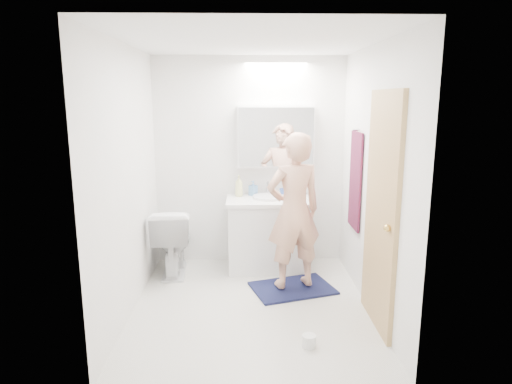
{
  "coord_description": "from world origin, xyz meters",
  "views": [
    {
      "loc": [
        -0.06,
        -3.93,
        1.93
      ],
      "look_at": [
        0.05,
        0.25,
        1.05
      ],
      "focal_mm": 31.36,
      "sensor_mm": 36.0,
      "label": 1
    }
  ],
  "objects_px": {
    "medicine_cabinet": "(276,137)",
    "toilet": "(173,240)",
    "vanity_cabinet": "(269,235)",
    "toilet_paper_roll": "(309,341)",
    "person": "(294,211)",
    "toothbrush_cup": "(283,192)",
    "soap_bottle_b": "(253,188)",
    "soap_bottle_a": "(239,186)"
  },
  "relations": [
    {
      "from": "soap_bottle_a",
      "to": "soap_bottle_b",
      "type": "bearing_deg",
      "value": 10.35
    },
    {
      "from": "toilet",
      "to": "toilet_paper_roll",
      "type": "relative_size",
      "value": 6.89
    },
    {
      "from": "soap_bottle_b",
      "to": "medicine_cabinet",
      "type": "bearing_deg",
      "value": 6.58
    },
    {
      "from": "person",
      "to": "toilet_paper_roll",
      "type": "relative_size",
      "value": 14.23
    },
    {
      "from": "vanity_cabinet",
      "to": "soap_bottle_b",
      "type": "relative_size",
      "value": 5.15
    },
    {
      "from": "vanity_cabinet",
      "to": "toilet_paper_roll",
      "type": "relative_size",
      "value": 8.18
    },
    {
      "from": "toilet",
      "to": "vanity_cabinet",
      "type": "bearing_deg",
      "value": -177.47
    },
    {
      "from": "soap_bottle_b",
      "to": "person",
      "type": "bearing_deg",
      "value": -63.68
    },
    {
      "from": "soap_bottle_a",
      "to": "toothbrush_cup",
      "type": "distance_m",
      "value": 0.52
    },
    {
      "from": "toothbrush_cup",
      "to": "toilet",
      "type": "bearing_deg",
      "value": -167.66
    },
    {
      "from": "vanity_cabinet",
      "to": "medicine_cabinet",
      "type": "bearing_deg",
      "value": 67.18
    },
    {
      "from": "medicine_cabinet",
      "to": "toilet",
      "type": "distance_m",
      "value": 1.65
    },
    {
      "from": "person",
      "to": "toothbrush_cup",
      "type": "distance_m",
      "value": 0.77
    },
    {
      "from": "vanity_cabinet",
      "to": "toilet_paper_roll",
      "type": "height_order",
      "value": "vanity_cabinet"
    },
    {
      "from": "vanity_cabinet",
      "to": "person",
      "type": "height_order",
      "value": "person"
    },
    {
      "from": "medicine_cabinet",
      "to": "toilet",
      "type": "height_order",
      "value": "medicine_cabinet"
    },
    {
      "from": "person",
      "to": "soap_bottle_a",
      "type": "height_order",
      "value": "person"
    },
    {
      "from": "medicine_cabinet",
      "to": "toothbrush_cup",
      "type": "xyz_separation_m",
      "value": [
        0.09,
        -0.05,
        -0.64
      ]
    },
    {
      "from": "toothbrush_cup",
      "to": "toilet_paper_roll",
      "type": "height_order",
      "value": "toothbrush_cup"
    },
    {
      "from": "toothbrush_cup",
      "to": "toilet_paper_roll",
      "type": "relative_size",
      "value": 0.83
    },
    {
      "from": "vanity_cabinet",
      "to": "person",
      "type": "xyz_separation_m",
      "value": [
        0.22,
        -0.61,
        0.44
      ]
    },
    {
      "from": "person",
      "to": "soap_bottle_a",
      "type": "bearing_deg",
      "value": -71.05
    },
    {
      "from": "soap_bottle_a",
      "to": "toothbrush_cup",
      "type": "height_order",
      "value": "soap_bottle_a"
    },
    {
      "from": "person",
      "to": "medicine_cabinet",
      "type": "bearing_deg",
      "value": -98.24
    },
    {
      "from": "vanity_cabinet",
      "to": "toothbrush_cup",
      "type": "relative_size",
      "value": 9.88
    },
    {
      "from": "soap_bottle_a",
      "to": "toilet_paper_roll",
      "type": "height_order",
      "value": "soap_bottle_a"
    },
    {
      "from": "toilet",
      "to": "soap_bottle_b",
      "type": "relative_size",
      "value": 4.34
    },
    {
      "from": "vanity_cabinet",
      "to": "soap_bottle_b",
      "type": "height_order",
      "value": "soap_bottle_b"
    },
    {
      "from": "medicine_cabinet",
      "to": "person",
      "type": "xyz_separation_m",
      "value": [
        0.13,
        -0.82,
        -0.67
      ]
    },
    {
      "from": "person",
      "to": "toothbrush_cup",
      "type": "bearing_deg",
      "value": -104.3
    },
    {
      "from": "person",
      "to": "toilet",
      "type": "bearing_deg",
      "value": -38.02
    },
    {
      "from": "person",
      "to": "toothbrush_cup",
      "type": "height_order",
      "value": "person"
    },
    {
      "from": "person",
      "to": "toothbrush_cup",
      "type": "relative_size",
      "value": 17.19
    },
    {
      "from": "soap_bottle_b",
      "to": "toilet_paper_roll",
      "type": "xyz_separation_m",
      "value": [
        0.4,
        -1.88,
        -0.86
      ]
    },
    {
      "from": "soap_bottle_a",
      "to": "toilet",
      "type": "bearing_deg",
      "value": -160.36
    },
    {
      "from": "medicine_cabinet",
      "to": "toilet",
      "type": "xyz_separation_m",
      "value": [
        -1.17,
        -0.33,
        -1.12
      ]
    },
    {
      "from": "person",
      "to": "toilet_paper_roll",
      "type": "xyz_separation_m",
      "value": [
        0.01,
        -1.09,
        -0.78
      ]
    },
    {
      "from": "toilet",
      "to": "toothbrush_cup",
      "type": "bearing_deg",
      "value": -171.22
    },
    {
      "from": "toothbrush_cup",
      "to": "vanity_cabinet",
      "type": "bearing_deg",
      "value": -138.11
    },
    {
      "from": "vanity_cabinet",
      "to": "soap_bottle_a",
      "type": "bearing_deg",
      "value": 155.93
    },
    {
      "from": "toothbrush_cup",
      "to": "person",
      "type": "bearing_deg",
      "value": -87.07
    },
    {
      "from": "soap_bottle_a",
      "to": "medicine_cabinet",
      "type": "bearing_deg",
      "value": 8.05
    }
  ]
}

